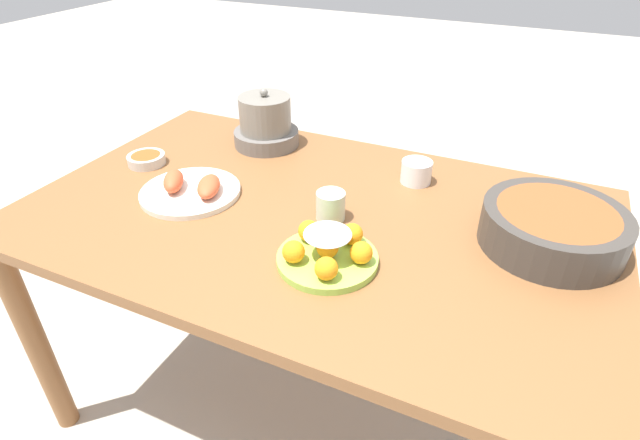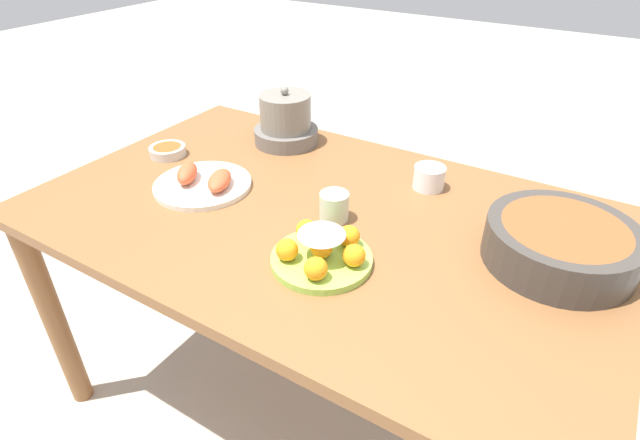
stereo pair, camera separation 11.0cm
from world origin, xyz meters
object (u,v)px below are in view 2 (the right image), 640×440
Objects in this scene: serving_bowl at (561,243)px; cup_near at (334,206)px; dining_table at (319,241)px; sauce_bowl at (168,151)px; cake_plate at (322,252)px; seafood_platter at (203,182)px; warming_pot at (286,122)px; cup_far at (429,177)px.

serving_bowl is 4.40× the size of cup_near.
sauce_bowl is at bearing 176.54° from dining_table.
sauce_bowl is (-1.07, -0.06, -0.03)m from serving_bowl.
serving_bowl is 2.89× the size of sauce_bowl.
cake_plate reaches higher than seafood_platter.
cake_plate is 0.45m from seafood_platter.
warming_pot is at bearing 46.67° from sauce_bowl.
serving_bowl is 0.85m from warming_pot.
sauce_bowl is at bearing -133.33° from warming_pot.
cup_near is 0.29m from cup_far.
seafood_platter is 0.37m from cup_near.
cup_far is at bearing 31.59° from seafood_platter.
serving_bowl is 0.49m from cup_near.
cup_near is at bearing 7.49° from seafood_platter.
seafood_platter is (-0.84, -0.15, -0.03)m from serving_bowl.
cup_near is 0.46m from warming_pot.
cup_far is at bearing 80.53° from cake_plate.
dining_table is 0.55m from sauce_bowl.
cake_plate reaches higher than sauce_bowl.
cup_far reaches higher than seafood_platter.
sauce_bowl is 0.41× the size of seafood_platter.
dining_table is 17.31× the size of cup_far.
cup_far is at bearing 53.80° from dining_table.
cup_near is (0.37, 0.05, 0.02)m from seafood_platter.
serving_bowl is 1.19× the size of seafood_platter.
cup_near is at bearing -117.21° from cup_far.
serving_bowl is 1.54× the size of warming_pot.
seafood_platter is at bearing -169.57° from dining_table.
warming_pot is at bearing 138.96° from cup_near.
seafood_platter is (-0.32, -0.06, 0.10)m from dining_table.
serving_bowl is at bearing 32.07° from cake_plate.
cup_near is (0.05, -0.01, 0.12)m from dining_table.
serving_bowl is at bearing 9.65° from dining_table.
serving_bowl is at bearing 3.03° from sauce_bowl.
cup_far is 0.41× the size of warming_pot.
serving_bowl is at bearing -25.00° from cup_far.
cake_plate is 0.49m from serving_bowl.
seafood_platter is 0.59m from cup_far.
cake_plate is 0.17m from cup_near.
cake_plate is at bearing -48.31° from warming_pot.
warming_pot is (-0.30, 0.29, 0.16)m from dining_table.
warming_pot reaches higher than cake_plate.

